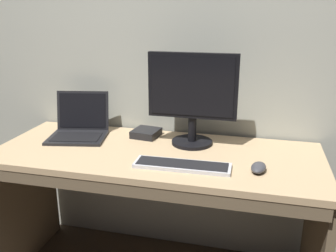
% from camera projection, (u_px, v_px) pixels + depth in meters
% --- Properties ---
extents(back_wall, '(4.77, 0.04, 2.70)m').
position_uv_depth(back_wall, '(173.00, 29.00, 2.04)').
color(back_wall, '#9EA093').
rests_on(back_wall, ground).
extents(desk, '(1.65, 0.67, 0.77)m').
position_uv_depth(desk, '(156.00, 187.00, 1.93)').
color(desk, tan).
rests_on(desk, ground).
extents(laptop_black, '(0.36, 0.34, 0.24)m').
position_uv_depth(laptop_black, '(79.00, 130.00, 2.08)').
color(laptop_black, black).
rests_on(laptop_black, desk).
extents(external_monitor, '(0.46, 0.22, 0.49)m').
position_uv_depth(external_monitor, '(192.00, 95.00, 1.89)').
color(external_monitor, black).
rests_on(external_monitor, desk).
extents(wired_keyboard, '(0.45, 0.13, 0.02)m').
position_uv_depth(wired_keyboard, '(182.00, 165.00, 1.68)').
color(wired_keyboard, '#BCBCC1').
rests_on(wired_keyboard, desk).
extents(computer_mouse, '(0.08, 0.12, 0.04)m').
position_uv_depth(computer_mouse, '(259.00, 168.00, 1.64)').
color(computer_mouse, '#38383D').
rests_on(computer_mouse, desk).
extents(external_drive_box, '(0.16, 0.16, 0.04)m').
position_uv_depth(external_drive_box, '(146.00, 133.00, 2.09)').
color(external_drive_box, black).
rests_on(external_drive_box, desk).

